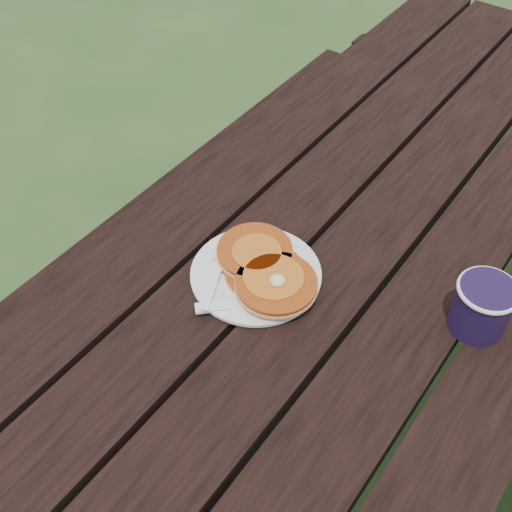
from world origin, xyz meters
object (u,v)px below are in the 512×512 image
Objects in this scene: pancake_stack at (266,269)px; plate at (256,275)px; coffee_cup at (483,305)px; picnic_table at (368,330)px.

plate is at bearing -162.09° from pancake_stack.
pancake_stack is 0.35m from coffee_cup.
pancake_stack reaches higher than picnic_table.
plate is at bearing -160.00° from coffee_cup.
coffee_cup reaches higher than pancake_stack.
coffee_cup is at bearing 20.00° from plate.
coffee_cup is (0.34, 0.12, 0.05)m from plate.
coffee_cup is at bearing -35.78° from picnic_table.
pancake_stack is (0.02, 0.01, 0.02)m from plate.
coffee_cup is (0.23, -0.17, 0.43)m from picnic_table.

